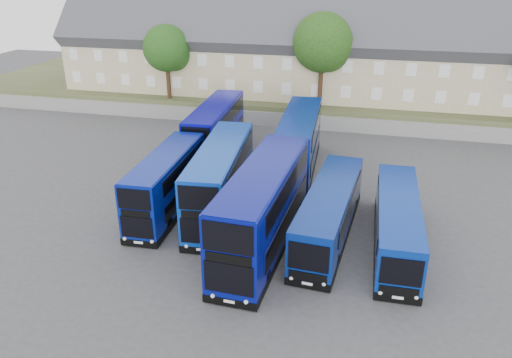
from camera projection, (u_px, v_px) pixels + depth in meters
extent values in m
plane|color=#414145|center=(230.00, 251.00, 28.94)|extent=(120.00, 120.00, 0.00)
cube|color=slate|center=(297.00, 121.00, 50.01)|extent=(70.00, 0.40, 1.50)
cube|color=#464D2B|center=(311.00, 95.00, 58.81)|extent=(80.00, 20.00, 2.00)
cube|color=tan|center=(105.00, 58.00, 58.82)|extent=(6.00, 8.00, 6.00)
cube|color=#3C3D42|center=(102.00, 32.00, 57.62)|extent=(6.00, 10.40, 10.40)
cube|color=tan|center=(152.00, 60.00, 57.53)|extent=(6.00, 8.00, 6.00)
cube|color=#3C3D42|center=(150.00, 33.00, 56.33)|extent=(6.00, 10.40, 10.40)
cube|color=tan|center=(202.00, 62.00, 56.24)|extent=(6.00, 8.00, 6.00)
cube|color=#3C3D42|center=(200.00, 35.00, 55.04)|extent=(6.00, 10.40, 10.40)
cube|color=tan|center=(253.00, 65.00, 54.94)|extent=(6.00, 8.00, 6.00)
cube|color=#3C3D42|center=(253.00, 37.00, 53.74)|extent=(6.00, 10.40, 10.40)
cube|color=tan|center=(307.00, 67.00, 53.65)|extent=(6.00, 8.00, 6.00)
cube|color=#3C3D42|center=(308.00, 38.00, 52.45)|extent=(6.00, 10.40, 10.40)
cube|color=brown|center=(325.00, 0.00, 50.59)|extent=(0.60, 0.90, 1.40)
cube|color=tan|center=(364.00, 70.00, 52.36)|extent=(6.00, 8.00, 6.00)
cube|color=#3C3D42|center=(367.00, 40.00, 51.15)|extent=(6.00, 10.40, 10.40)
cube|color=brown|center=(385.00, 1.00, 49.29)|extent=(0.60, 0.90, 1.40)
cube|color=tan|center=(424.00, 73.00, 51.06)|extent=(6.00, 8.00, 6.00)
cube|color=#3C3D42|center=(428.00, 42.00, 49.86)|extent=(6.00, 10.40, 10.40)
cube|color=brown|center=(449.00, 2.00, 48.00)|extent=(0.60, 0.90, 1.40)
cube|color=tan|center=(486.00, 75.00, 49.77)|extent=(6.00, 8.00, 6.00)
cube|color=#3C3D42|center=(492.00, 45.00, 48.57)|extent=(6.00, 10.40, 10.40)
cube|color=navy|center=(167.00, 181.00, 32.84)|extent=(2.62, 9.95, 3.60)
cube|color=black|center=(169.00, 206.00, 33.58)|extent=(2.66, 9.99, 0.45)
cube|color=black|center=(137.00, 228.00, 28.68)|extent=(1.95, 0.13, 1.35)
cube|color=black|center=(134.00, 200.00, 27.96)|extent=(1.95, 0.13, 1.26)
cylinder|color=black|center=(138.00, 221.00, 31.22)|extent=(0.34, 1.01, 1.00)
cube|color=#0937A8|center=(221.00, 178.00, 32.67)|extent=(3.61, 11.46, 4.16)
cube|color=black|center=(221.00, 207.00, 33.52)|extent=(3.66, 11.51, 0.45)
cube|color=black|center=(200.00, 231.00, 27.87)|extent=(2.26, 0.27, 1.54)
cube|color=black|center=(198.00, 198.00, 27.05)|extent=(2.26, 0.27, 1.43)
cylinder|color=black|center=(192.00, 228.00, 30.48)|extent=(0.39, 1.02, 1.00)
cube|color=#060E7A|center=(263.00, 206.00, 28.50)|extent=(3.32, 12.24, 4.50)
cube|color=black|center=(263.00, 241.00, 29.42)|extent=(3.36, 12.28, 0.45)
cube|color=black|center=(229.00, 279.00, 23.50)|extent=(2.46, 0.17, 1.65)
cube|color=black|center=(227.00, 238.00, 22.61)|extent=(2.46, 0.17, 1.54)
cylinder|color=black|center=(221.00, 271.00, 26.26)|extent=(0.35, 1.01, 1.00)
cube|color=#080898|center=(215.00, 129.00, 42.38)|extent=(3.05, 11.14, 4.06)
cube|color=black|center=(216.00, 152.00, 43.22)|extent=(3.10, 11.18, 0.45)
cube|color=black|center=(197.00, 161.00, 37.72)|extent=(2.21, 0.17, 1.50)
cube|color=black|center=(196.00, 136.00, 36.92)|extent=(2.21, 0.17, 1.40)
cylinder|color=black|center=(192.00, 163.00, 40.34)|extent=(0.35, 1.01, 1.00)
cube|color=#072491|center=(299.00, 141.00, 39.33)|extent=(3.18, 11.52, 4.21)
cube|color=black|center=(298.00, 166.00, 40.19)|extent=(3.22, 11.56, 0.45)
cube|color=black|center=(290.00, 179.00, 34.51)|extent=(2.29, 0.18, 1.55)
cube|color=black|center=(291.00, 151.00, 33.68)|extent=(2.29, 0.18, 1.45)
cylinder|color=black|center=(278.00, 180.00, 37.15)|extent=(0.35, 1.01, 1.00)
cube|color=navy|center=(329.00, 211.00, 29.83)|extent=(3.27, 11.59, 2.80)
cube|color=black|center=(328.00, 232.00, 30.41)|extent=(3.32, 11.64, 0.45)
cube|color=black|center=(308.00, 258.00, 24.74)|extent=(2.08, 0.22, 1.53)
cylinder|color=black|center=(298.00, 256.00, 27.56)|extent=(0.38, 1.02, 1.00)
cube|color=navy|center=(397.00, 222.00, 28.72)|extent=(2.44, 11.03, 2.67)
cube|color=black|center=(395.00, 242.00, 29.27)|extent=(2.48, 11.07, 0.45)
cube|color=black|center=(401.00, 272.00, 23.70)|extent=(1.99, 0.09, 1.47)
cylinder|color=black|center=(377.00, 268.00, 26.45)|extent=(0.31, 1.00, 1.00)
cylinder|color=#382314|center=(168.00, 81.00, 52.67)|extent=(0.44, 0.44, 3.75)
sphere|color=#1E3D10|center=(166.00, 48.00, 51.31)|extent=(4.80, 4.80, 4.80)
sphere|color=#1E3D10|center=(174.00, 55.00, 51.84)|extent=(3.30, 3.30, 3.30)
cylinder|color=#382314|center=(320.00, 84.00, 49.51)|extent=(0.44, 0.44, 4.50)
sphere|color=#143B10|center=(323.00, 42.00, 47.89)|extent=(5.76, 5.76, 5.76)
sphere|color=#143B10|center=(329.00, 52.00, 48.48)|extent=(3.96, 3.96, 3.96)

